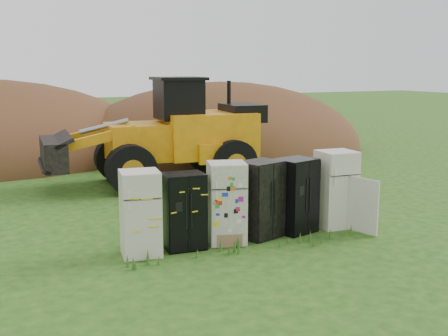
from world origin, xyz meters
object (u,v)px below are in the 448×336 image
(fridge_dark_mid, at_px, (260,199))
(wheel_loader, at_px, (153,132))
(fridge_black_right, at_px, (295,196))
(fridge_leftmost, at_px, (140,213))
(fridge_black_side, at_px, (184,211))
(fridge_sticker, at_px, (227,203))
(fridge_open_door, at_px, (336,189))

(fridge_dark_mid, xyz_separation_m, wheel_loader, (-0.38, 6.56, 0.88))
(fridge_dark_mid, bearing_deg, fridge_black_right, -17.27)
(wheel_loader, bearing_deg, fridge_black_right, -74.10)
(fridge_leftmost, bearing_deg, fridge_dark_mid, 10.06)
(fridge_dark_mid, relative_size, wheel_loader, 0.24)
(fridge_dark_mid, bearing_deg, fridge_leftmost, 164.46)
(fridge_black_side, height_order, wheel_loader, wheel_loader)
(fridge_sticker, relative_size, fridge_black_right, 1.03)
(fridge_leftmost, distance_m, fridge_black_right, 3.78)
(fridge_dark_mid, bearing_deg, fridge_sticker, 167.44)
(fridge_black_side, bearing_deg, fridge_open_door, 4.59)
(fridge_black_side, height_order, fridge_dark_mid, fridge_dark_mid)
(fridge_dark_mid, distance_m, wheel_loader, 6.63)
(fridge_leftmost, relative_size, fridge_sticker, 0.98)
(fridge_black_right, xyz_separation_m, wheel_loader, (-1.31, 6.57, 0.88))
(wheel_loader, bearing_deg, fridge_black_side, -98.18)
(fridge_dark_mid, bearing_deg, wheel_loader, 76.42)
(fridge_dark_mid, bearing_deg, fridge_black_side, 163.92)
(fridge_leftmost, height_order, fridge_black_right, fridge_leftmost)
(fridge_sticker, distance_m, fridge_black_right, 1.82)
(fridge_black_right, bearing_deg, fridge_open_door, -15.44)
(fridge_black_right, bearing_deg, fridge_black_side, 165.99)
(fridge_leftmost, bearing_deg, fridge_sticker, 8.72)
(fridge_leftmost, distance_m, fridge_sticker, 1.96)
(fridge_leftmost, relative_size, fridge_black_side, 1.08)
(fridge_black_side, xyz_separation_m, fridge_open_door, (3.95, 0.00, 0.11))
(fridge_open_door, bearing_deg, fridge_leftmost, -175.43)
(fridge_open_door, bearing_deg, wheel_loader, 114.51)
(fridge_black_side, height_order, fridge_sticker, fridge_sticker)
(fridge_sticker, height_order, fridge_open_door, fridge_open_door)
(fridge_black_right, relative_size, fridge_open_door, 0.94)
(fridge_black_right, distance_m, fridge_open_door, 1.14)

